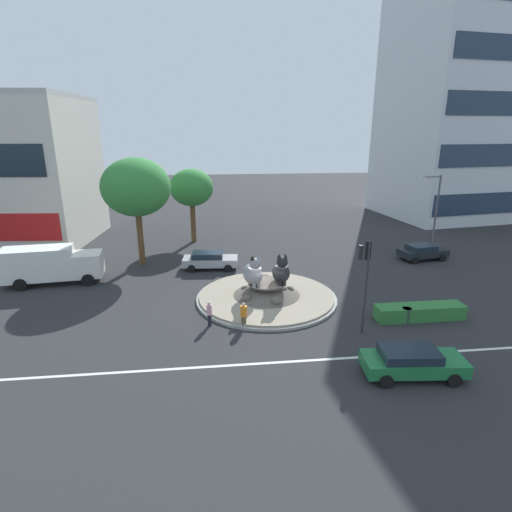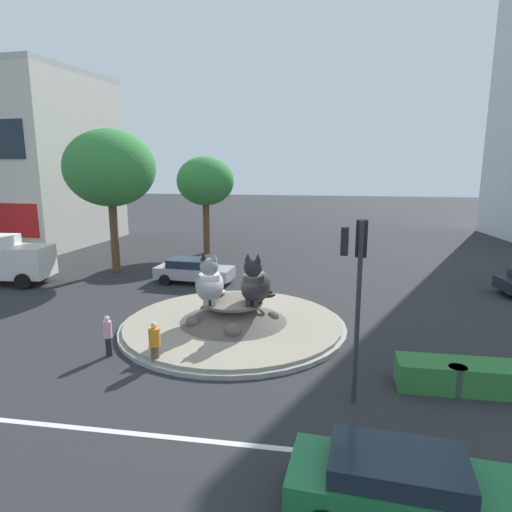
# 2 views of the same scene
# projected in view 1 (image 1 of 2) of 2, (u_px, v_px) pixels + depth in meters

# --- Properties ---
(ground_plane) EXTENTS (160.00, 160.00, 0.00)m
(ground_plane) POSITION_uv_depth(u_px,v_px,m) (266.00, 299.00, 27.95)
(ground_plane) COLOR #28282B
(lane_centreline) EXTENTS (112.00, 0.20, 0.01)m
(lane_centreline) POSITION_uv_depth(u_px,v_px,m) (288.00, 362.00, 20.40)
(lane_centreline) COLOR silver
(lane_centreline) RESTS_ON ground
(roundabout_island) EXTENTS (9.66, 9.66, 1.22)m
(roundabout_island) POSITION_uv_depth(u_px,v_px,m) (266.00, 293.00, 27.84)
(roundabout_island) COLOR gray
(roundabout_island) RESTS_ON ground
(cat_statue_grey) EXTENTS (1.66, 2.37, 2.19)m
(cat_statue_grey) POSITION_uv_depth(u_px,v_px,m) (253.00, 273.00, 27.01)
(cat_statue_grey) COLOR gray
(cat_statue_grey) RESTS_ON roundabout_island
(cat_statue_black) EXTENTS (1.45, 2.17, 2.19)m
(cat_statue_black) POSITION_uv_depth(u_px,v_px,m) (281.00, 271.00, 27.35)
(cat_statue_black) COLOR black
(cat_statue_black) RESTS_ON roundabout_island
(traffic_light_mast) EXTENTS (0.76, 0.49, 5.43)m
(traffic_light_mast) POSITION_uv_depth(u_px,v_px,m) (366.00, 267.00, 22.24)
(traffic_light_mast) COLOR #2D2D33
(traffic_light_mast) RESTS_ON ground
(office_tower) EXTENTS (20.54, 16.67, 33.31)m
(office_tower) POSITION_uv_depth(u_px,v_px,m) (472.00, 83.00, 50.55)
(office_tower) COLOR silver
(office_tower) RESTS_ON ground
(clipped_hedge_strip) EXTENTS (5.51, 1.20, 0.90)m
(clipped_hedge_strip) POSITION_uv_depth(u_px,v_px,m) (419.00, 312.00, 24.90)
(clipped_hedge_strip) COLOR #2D7033
(clipped_hedge_strip) RESTS_ON ground
(broadleaf_tree_behind_island) EXTENTS (5.64, 5.64, 9.06)m
(broadleaf_tree_behind_island) POSITION_uv_depth(u_px,v_px,m) (136.00, 188.00, 33.13)
(broadleaf_tree_behind_island) COLOR brown
(broadleaf_tree_behind_island) RESTS_ON ground
(second_tree_near_tower) EXTENTS (4.36, 4.36, 7.47)m
(second_tree_near_tower) POSITION_uv_depth(u_px,v_px,m) (192.00, 188.00, 40.42)
(second_tree_near_tower) COLOR brown
(second_tree_near_tower) RESTS_ON ground
(streetlight_arm) EXTENTS (2.11, 0.54, 7.46)m
(streetlight_arm) POSITION_uv_depth(u_px,v_px,m) (434.00, 212.00, 35.26)
(streetlight_arm) COLOR #4C4C51
(streetlight_arm) RESTS_ON ground
(pedestrian_orange_shirt) EXTENTS (0.40, 0.40, 1.61)m
(pedestrian_orange_shirt) POSITION_uv_depth(u_px,v_px,m) (244.00, 315.00, 23.65)
(pedestrian_orange_shirt) COLOR brown
(pedestrian_orange_shirt) RESTS_ON ground
(pedestrian_pink_shirt) EXTENTS (0.30, 0.30, 1.54)m
(pedestrian_pink_shirt) POSITION_uv_depth(u_px,v_px,m) (209.00, 313.00, 23.92)
(pedestrian_pink_shirt) COLOR black
(pedestrian_pink_shirt) RESTS_ON ground
(sedan_on_far_lane) EXTENTS (4.88, 2.37, 1.39)m
(sedan_on_far_lane) POSITION_uv_depth(u_px,v_px,m) (412.00, 361.00, 19.06)
(sedan_on_far_lane) COLOR #1E6B38
(sedan_on_far_lane) RESTS_ON ground
(hatchback_near_shophouse) EXTENTS (4.41, 2.56, 1.37)m
(hatchback_near_shophouse) POSITION_uv_depth(u_px,v_px,m) (422.00, 251.00, 36.14)
(hatchback_near_shophouse) COLOR black
(hatchback_near_shophouse) RESTS_ON ground
(parked_car_right) EXTENTS (4.66, 2.33, 1.44)m
(parked_car_right) POSITION_uv_depth(u_px,v_px,m) (210.00, 260.00, 33.76)
(parked_car_right) COLOR #99999E
(parked_car_right) RESTS_ON ground
(delivery_box_truck) EXTENTS (7.21, 2.99, 2.84)m
(delivery_box_truck) POSITION_uv_depth(u_px,v_px,m) (50.00, 264.00, 30.30)
(delivery_box_truck) COLOR silver
(delivery_box_truck) RESTS_ON ground
(litter_bin) EXTENTS (0.56, 0.56, 0.90)m
(litter_bin) POSITION_uv_depth(u_px,v_px,m) (406.00, 315.00, 24.48)
(litter_bin) COLOR #2D4233
(litter_bin) RESTS_ON ground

